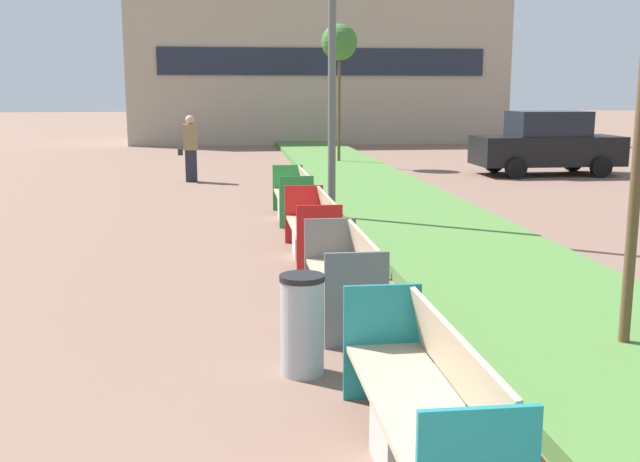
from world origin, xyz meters
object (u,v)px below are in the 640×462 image
(bench_grey_frame, at_px, (345,286))
(bench_green_frame, at_px, (294,200))
(sapling_tree_far, at_px, (339,44))
(parked_car_distant, at_px, (547,144))
(litter_bin, at_px, (302,324))
(pedestrian_walking, at_px, (190,148))
(bench_teal_frame, at_px, (424,415))
(bench_red_frame, at_px, (314,232))

(bench_grey_frame, distance_m, bench_green_frame, 6.54)
(sapling_tree_far, bearing_deg, parked_car_distant, -29.82)
(bench_green_frame, height_order, litter_bin, bench_green_frame)
(parked_car_distant, bearing_deg, pedestrian_walking, -177.08)
(bench_teal_frame, bearing_deg, litter_bin, 109.32)
(pedestrian_walking, bearing_deg, bench_teal_frame, -81.99)
(bench_teal_frame, height_order, bench_green_frame, same)
(litter_bin, bearing_deg, sapling_tree_far, 80.74)
(bench_teal_frame, distance_m, sapling_tree_far, 20.33)
(sapling_tree_far, bearing_deg, litter_bin, -99.26)
(bench_green_frame, relative_size, sapling_tree_far, 0.46)
(bench_grey_frame, xyz_separation_m, bench_red_frame, (0.00, 3.08, 0.01))
(sapling_tree_far, bearing_deg, bench_red_frame, -99.84)
(bench_green_frame, xyz_separation_m, pedestrian_walking, (-2.27, 6.27, 0.55))
(bench_grey_frame, distance_m, litter_bin, 1.68)
(bench_red_frame, bearing_deg, pedestrian_walking, 103.14)
(bench_green_frame, bearing_deg, parked_car_distant, 40.09)
(bench_grey_frame, distance_m, parked_car_distant, 15.54)
(pedestrian_walking, distance_m, parked_car_distant, 10.31)
(sapling_tree_far, bearing_deg, pedestrian_walking, -140.87)
(bench_grey_frame, distance_m, pedestrian_walking, 13.02)
(litter_bin, bearing_deg, parked_car_distant, 59.81)
(parked_car_distant, bearing_deg, bench_teal_frame, -115.55)
(bench_grey_frame, bearing_deg, bench_red_frame, 89.95)
(bench_grey_frame, bearing_deg, parked_car_distant, 58.87)
(sapling_tree_far, bearing_deg, bench_grey_frame, -98.05)
(bench_red_frame, bearing_deg, parked_car_distant, 51.83)
(bench_green_frame, relative_size, litter_bin, 2.37)
(litter_bin, height_order, pedestrian_walking, pedestrian_walking)
(bench_teal_frame, height_order, bench_red_frame, same)
(bench_grey_frame, relative_size, sapling_tree_far, 0.43)
(litter_bin, distance_m, sapling_tree_far, 18.68)
(bench_red_frame, height_order, bench_green_frame, same)
(bench_teal_frame, bearing_deg, bench_grey_frame, 90.09)
(bench_green_frame, bearing_deg, bench_red_frame, -89.99)
(bench_red_frame, height_order, litter_bin, bench_red_frame)
(bench_teal_frame, relative_size, bench_green_frame, 1.13)
(bench_grey_frame, relative_size, parked_car_distant, 0.47)
(bench_red_frame, distance_m, bench_green_frame, 3.45)
(bench_grey_frame, bearing_deg, pedestrian_walking, 100.04)
(parked_car_distant, bearing_deg, sapling_tree_far, 150.39)
(litter_bin, height_order, sapling_tree_far, sapling_tree_far)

